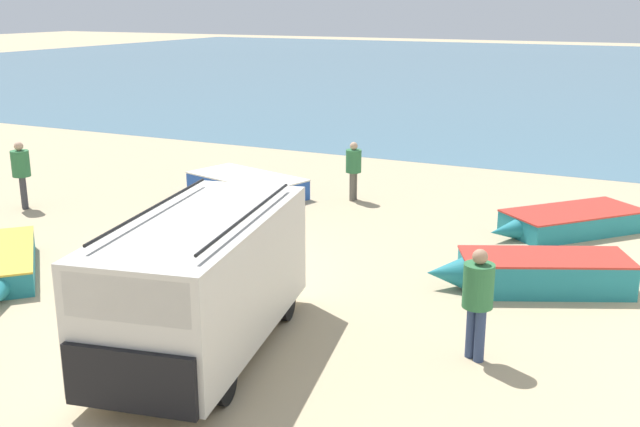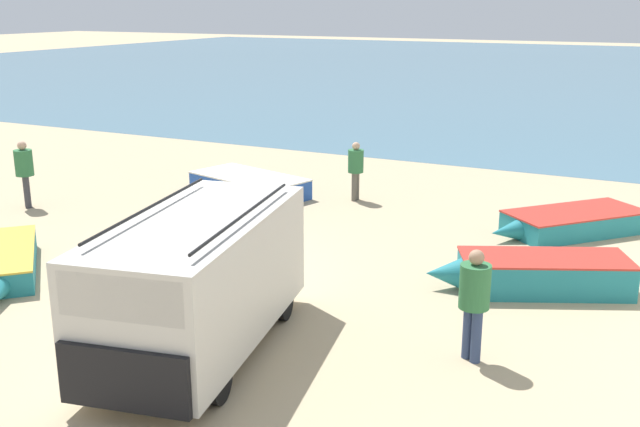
{
  "view_description": "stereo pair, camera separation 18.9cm",
  "coord_description": "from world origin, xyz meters",
  "px_view_note": "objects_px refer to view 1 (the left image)",
  "views": [
    {
      "loc": [
        9.0,
        -12.5,
        5.39
      ],
      "look_at": [
        2.23,
        1.44,
        1.0
      ],
      "focal_mm": 42.0,
      "sensor_mm": 36.0,
      "label": 1
    },
    {
      "loc": [
        9.17,
        -12.42,
        5.39
      ],
      "look_at": [
        2.23,
        1.44,
        1.0
      ],
      "focal_mm": 42.0,
      "sensor_mm": 36.0,
      "label": 2
    }
  ],
  "objects_px": {
    "fishing_rowboat_0": "(244,185)",
    "fisherman_0": "(21,169)",
    "fishing_rowboat_2": "(536,273)",
    "fishing_rowboat_3": "(569,221)",
    "fishing_rowboat_1": "(1,264)",
    "fisherman_1": "(354,166)",
    "fisherman_2": "(478,294)",
    "parked_van": "(202,279)"
  },
  "relations": [
    {
      "from": "parked_van",
      "to": "fisherman_2",
      "type": "bearing_deg",
      "value": 100.63
    },
    {
      "from": "fishing_rowboat_1",
      "to": "fisherman_1",
      "type": "height_order",
      "value": "fisherman_1"
    },
    {
      "from": "fisherman_2",
      "to": "fishing_rowboat_1",
      "type": "bearing_deg",
      "value": 122.93
    },
    {
      "from": "fishing_rowboat_0",
      "to": "fishing_rowboat_3",
      "type": "distance_m",
      "value": 9.03
    },
    {
      "from": "fishing_rowboat_2",
      "to": "fishing_rowboat_3",
      "type": "height_order",
      "value": "fishing_rowboat_2"
    },
    {
      "from": "fishing_rowboat_0",
      "to": "fisherman_2",
      "type": "height_order",
      "value": "fisherman_2"
    },
    {
      "from": "fishing_rowboat_0",
      "to": "fisherman_0",
      "type": "xyz_separation_m",
      "value": [
        -4.58,
        -3.88,
        0.8
      ]
    },
    {
      "from": "fishing_rowboat_1",
      "to": "fisherman_1",
      "type": "distance_m",
      "value": 9.63
    },
    {
      "from": "fishing_rowboat_0",
      "to": "fishing_rowboat_3",
      "type": "bearing_deg",
      "value": -162.54
    },
    {
      "from": "fishing_rowboat_0",
      "to": "fishing_rowboat_1",
      "type": "bearing_deg",
      "value": 98.67
    },
    {
      "from": "fishing_rowboat_0",
      "to": "fishing_rowboat_2",
      "type": "xyz_separation_m",
      "value": [
        9.0,
        -3.91,
        0.05
      ]
    },
    {
      "from": "fishing_rowboat_3",
      "to": "fisherman_0",
      "type": "bearing_deg",
      "value": -31.23
    },
    {
      "from": "fishing_rowboat_0",
      "to": "fisherman_1",
      "type": "distance_m",
      "value": 3.27
    },
    {
      "from": "fishing_rowboat_1",
      "to": "fisherman_1",
      "type": "xyz_separation_m",
      "value": [
        4.06,
        8.7,
        0.74
      ]
    },
    {
      "from": "fishing_rowboat_0",
      "to": "fisherman_1",
      "type": "bearing_deg",
      "value": -149.76
    },
    {
      "from": "fishing_rowboat_0",
      "to": "fishing_rowboat_3",
      "type": "xyz_separation_m",
      "value": [
        9.03,
        0.29,
        -0.02
      ]
    },
    {
      "from": "fishing_rowboat_0",
      "to": "fisherman_0",
      "type": "height_order",
      "value": "fisherman_0"
    },
    {
      "from": "fishing_rowboat_3",
      "to": "fisherman_2",
      "type": "distance_m",
      "value": 7.68
    },
    {
      "from": "fishing_rowboat_0",
      "to": "fishing_rowboat_1",
      "type": "distance_m",
      "value": 7.95
    },
    {
      "from": "fishing_rowboat_0",
      "to": "fisherman_1",
      "type": "height_order",
      "value": "fisherman_1"
    },
    {
      "from": "fishing_rowboat_0",
      "to": "fishing_rowboat_1",
      "type": "height_order",
      "value": "fishing_rowboat_0"
    },
    {
      "from": "fishing_rowboat_1",
      "to": "fisherman_1",
      "type": "bearing_deg",
      "value": 108.97
    },
    {
      "from": "fishing_rowboat_1",
      "to": "fisherman_2",
      "type": "xyz_separation_m",
      "value": [
        9.66,
        0.55,
        0.83
      ]
    },
    {
      "from": "fishing_rowboat_0",
      "to": "fishing_rowboat_2",
      "type": "height_order",
      "value": "fishing_rowboat_2"
    },
    {
      "from": "parked_van",
      "to": "fisherman_0",
      "type": "relative_size",
      "value": 2.83
    },
    {
      "from": "parked_van",
      "to": "fishing_rowboat_0",
      "type": "distance_m",
      "value": 10.17
    },
    {
      "from": "fishing_rowboat_0",
      "to": "fishing_rowboat_2",
      "type": "relative_size",
      "value": 1.1
    },
    {
      "from": "fishing_rowboat_2",
      "to": "parked_van",
      "type": "bearing_deg",
      "value": 25.15
    },
    {
      "from": "parked_van",
      "to": "fishing_rowboat_3",
      "type": "distance_m",
      "value": 10.23
    },
    {
      "from": "parked_van",
      "to": "fishing_rowboat_2",
      "type": "xyz_separation_m",
      "value": [
        4.26,
        5.03,
        -0.88
      ]
    },
    {
      "from": "fishing_rowboat_2",
      "to": "fisherman_0",
      "type": "xyz_separation_m",
      "value": [
        -13.58,
        0.04,
        0.75
      ]
    },
    {
      "from": "fishing_rowboat_1",
      "to": "fisherman_0",
      "type": "bearing_deg",
      "value": 175.95
    },
    {
      "from": "fisherman_2",
      "to": "fisherman_1",
      "type": "bearing_deg",
      "value": 64.16
    },
    {
      "from": "fisherman_0",
      "to": "fishing_rowboat_3",
      "type": "bearing_deg",
      "value": 145.9
    },
    {
      "from": "fisherman_0",
      "to": "fishing_rowboat_0",
      "type": "bearing_deg",
      "value": 169.13
    },
    {
      "from": "fishing_rowboat_3",
      "to": "fisherman_0",
      "type": "xyz_separation_m",
      "value": [
        -13.61,
        -4.16,
        0.82
      ]
    },
    {
      "from": "fishing_rowboat_2",
      "to": "fishing_rowboat_3",
      "type": "relative_size",
      "value": 1.06
    },
    {
      "from": "fishing_rowboat_1",
      "to": "fishing_rowboat_3",
      "type": "xyz_separation_m",
      "value": [
        9.99,
        8.18,
        0.02
      ]
    },
    {
      "from": "fishing_rowboat_1",
      "to": "fisherman_2",
      "type": "relative_size",
      "value": 1.89
    },
    {
      "from": "fishing_rowboat_0",
      "to": "parked_van",
      "type": "bearing_deg",
      "value": 133.55
    },
    {
      "from": "fishing_rowboat_1",
      "to": "fisherman_2",
      "type": "bearing_deg",
      "value": 47.27
    },
    {
      "from": "parked_van",
      "to": "fishing_rowboat_1",
      "type": "distance_m",
      "value": 5.88
    }
  ]
}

